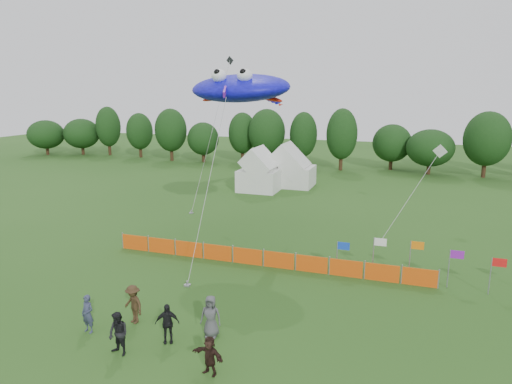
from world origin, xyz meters
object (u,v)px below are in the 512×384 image
(spectator_a, at_px, (88,314))
(spectator_c, at_px, (133,304))
(spectator_b, at_px, (118,334))
(barrier_fence, at_px, (263,258))
(spectator_f, at_px, (210,356))
(spectator_d, at_px, (167,323))
(stingray_kite, at_px, (243,88))
(tent_right, at_px, (290,170))
(tent_left, at_px, (260,173))
(spectator_e, at_px, (211,316))

(spectator_a, distance_m, spectator_c, 1.98)
(spectator_a, relative_size, spectator_b, 0.95)
(barrier_fence, distance_m, spectator_f, 11.00)
(barrier_fence, xyz_separation_m, spectator_d, (-1.20, -9.45, 0.37))
(stingray_kite, bearing_deg, spectator_f, -74.80)
(tent_right, xyz_separation_m, stingray_kite, (1.84, -19.88, 8.75))
(tent_left, distance_m, spectator_d, 30.20)
(spectator_a, bearing_deg, spectator_d, 16.23)
(tent_right, relative_size, spectator_e, 2.74)
(spectator_c, distance_m, stingray_kite, 15.50)
(tent_right, relative_size, spectator_d, 2.94)
(tent_left, height_order, barrier_fence, tent_left)
(spectator_b, xyz_separation_m, spectator_d, (1.39, 1.46, -0.04))
(spectator_b, distance_m, spectator_e, 3.85)
(barrier_fence, height_order, spectator_d, spectator_d)
(spectator_a, relative_size, spectator_d, 0.99)
(spectator_b, xyz_separation_m, stingray_kite, (0.06, 14.52, 9.66))
(barrier_fence, bearing_deg, tent_right, 100.54)
(spectator_e, bearing_deg, spectator_f, -74.87)
(spectator_b, relative_size, spectator_e, 0.98)
(tent_left, xyz_separation_m, tent_right, (2.49, 3.29, -0.03))
(spectator_b, distance_m, stingray_kite, 17.44)
(tent_left, height_order, stingray_kite, stingray_kite)
(barrier_fence, relative_size, spectator_f, 13.06)
(spectator_f, bearing_deg, tent_left, 119.16)
(spectator_e, xyz_separation_m, stingray_kite, (-2.87, 12.02, 9.64))
(barrier_fence, bearing_deg, tent_left, 108.75)
(spectator_c, bearing_deg, tent_right, 114.16)
(tent_right, bearing_deg, spectator_e, -81.59)
(tent_left, bearing_deg, barrier_fence, -71.25)
(barrier_fence, relative_size, stingray_kite, 1.22)
(spectator_a, bearing_deg, spectator_b, -14.28)
(tent_right, xyz_separation_m, spectator_a, (-0.57, -33.33, -0.96))
(spectator_a, height_order, spectator_e, spectator_e)
(tent_left, xyz_separation_m, stingray_kite, (4.33, -16.59, 8.71))
(tent_right, relative_size, spectator_a, 2.96)
(barrier_fence, xyz_separation_m, spectator_f, (1.41, -10.91, 0.26))
(spectator_e, height_order, stingray_kite, stingray_kite)
(tent_left, xyz_separation_m, barrier_fence, (6.86, -20.20, -1.36))
(spectator_c, bearing_deg, spectator_f, -3.67)
(spectator_d, bearing_deg, stingray_kite, 71.14)
(spectator_d, relative_size, spectator_f, 1.14)
(spectator_e, height_order, spectator_f, spectator_e)
(barrier_fence, height_order, spectator_c, spectator_c)
(spectator_c, height_order, spectator_e, spectator_e)
(tent_left, xyz_separation_m, spectator_c, (3.36, -28.68, -0.94))
(spectator_d, height_order, spectator_e, spectator_e)
(spectator_c, height_order, spectator_f, spectator_c)
(tent_left, height_order, spectator_b, tent_left)
(barrier_fence, bearing_deg, spectator_b, -103.35)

